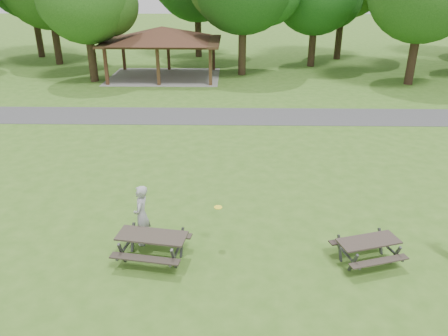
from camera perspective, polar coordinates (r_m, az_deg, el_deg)
ground at (r=12.21m, az=-5.21°, el=-13.35°), size 160.00×160.00×0.00m
asphalt_path at (r=24.78m, az=-1.87°, el=6.81°), size 120.00×3.20×0.02m
pavilion at (r=34.30m, az=-8.06°, el=16.70°), size 8.60×7.01×3.76m
picnic_table_middle at (r=12.43m, az=-9.36°, el=-9.37°), size 2.14×1.82×0.83m
picnic_table_far at (r=12.84m, az=18.30°, el=-9.60°), size 2.01×1.79×0.74m
frisbee_in_flight at (r=12.47m, az=-0.77°, el=-5.15°), size 0.29×0.29×0.02m
frisbee_thrower at (r=13.04m, az=-10.71°, el=-6.09°), size 0.49×0.71×1.88m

